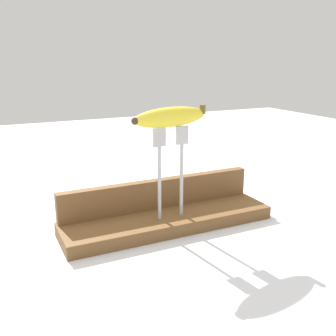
{
  "coord_description": "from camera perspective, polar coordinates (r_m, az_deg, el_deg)",
  "views": [
    {
      "loc": [
        -0.33,
        -0.68,
        0.34
      ],
      "look_at": [
        0.0,
        0.0,
        0.13
      ],
      "focal_mm": 42.32,
      "sensor_mm": 36.0,
      "label": 1
    }
  ],
  "objects": [
    {
      "name": "ground_plane",
      "position": [
        0.83,
        0.0,
        -8.44
      ],
      "size": [
        3.0,
        3.0,
        0.0
      ],
      "primitive_type": "plane",
      "color": "silver"
    },
    {
      "name": "wooden_board",
      "position": [
        0.83,
        0.0,
        -7.59
      ],
      "size": [
        0.44,
        0.12,
        0.03
      ],
      "primitive_type": "cube",
      "color": "brown",
      "rests_on": "ground"
    },
    {
      "name": "board_backstop",
      "position": [
        0.85,
        -1.39,
        -3.68
      ],
      "size": [
        0.43,
        0.02,
        0.06
      ],
      "primitive_type": "cube",
      "color": "brown",
      "rests_on": "wooden_board"
    },
    {
      "name": "fork_stand_center",
      "position": [
        0.78,
        0.39,
        0.53
      ],
      "size": [
        0.07,
        0.01,
        0.18
      ],
      "color": "#B2B2B7",
      "rests_on": "wooden_board"
    },
    {
      "name": "banana_raised_center",
      "position": [
        0.76,
        0.4,
        7.36
      ],
      "size": [
        0.17,
        0.07,
        0.04
      ],
      "color": "yellow",
      "rests_on": "fork_stand_center"
    }
  ]
}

